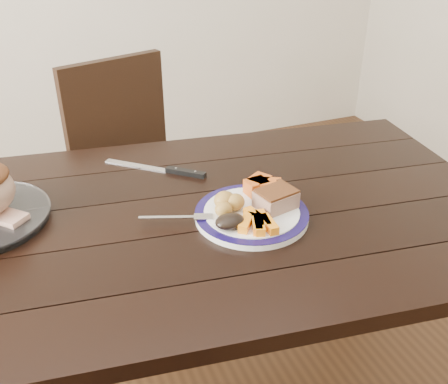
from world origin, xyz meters
name	(u,v)px	position (x,y,z in m)	size (l,w,h in m)	color
dining_table	(193,242)	(0.00, 0.00, 0.66)	(1.71, 1.11, 0.75)	black
chair_far	(135,168)	(0.01, 0.73, 0.52)	(0.53, 0.53, 0.93)	black
dinner_plate	(252,215)	(0.13, -0.08, 0.76)	(0.28, 0.28, 0.02)	white
plate_rim	(252,212)	(0.13, -0.08, 0.77)	(0.28, 0.28, 0.02)	#140C3F
pork_slice	(276,200)	(0.19, -0.09, 0.79)	(0.09, 0.07, 0.04)	#A57A65
roasted_potatoes	(228,203)	(0.07, -0.06, 0.79)	(0.08, 0.07, 0.05)	gold
carrot_batons	(258,222)	(0.11, -0.15, 0.78)	(0.09, 0.11, 0.02)	orange
pumpkin_wedges	(262,186)	(0.19, -0.01, 0.79)	(0.10, 0.10, 0.04)	orange
dark_mushroom	(230,221)	(0.05, -0.13, 0.79)	(0.07, 0.05, 0.03)	black
fork	(182,218)	(-0.04, -0.05, 0.77)	(0.17, 0.08, 0.00)	silver
cut_slice	(11,219)	(-0.42, 0.09, 0.78)	(0.07, 0.06, 0.02)	tan
carving_knife	(173,171)	(0.02, 0.22, 0.76)	(0.25, 0.23, 0.01)	silver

